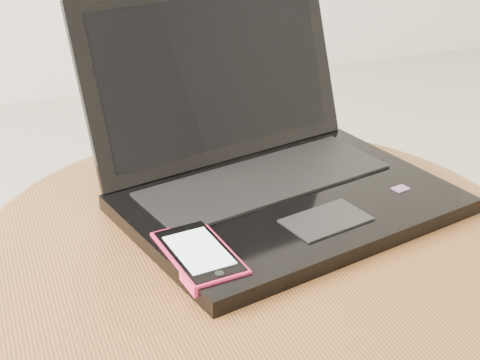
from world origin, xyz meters
name	(u,v)px	position (x,y,z in m)	size (l,w,h in m)	color
table	(256,316)	(0.11, 0.02, 0.41)	(0.65, 0.65, 0.52)	#602D1C
laptop	(266,164)	(0.16, 0.11, 0.56)	(0.44, 0.41, 0.24)	black
phone_black	(197,239)	(0.04, 0.03, 0.52)	(0.09, 0.12, 0.01)	black
phone_pink	(199,256)	(0.03, -0.02, 0.53)	(0.08, 0.12, 0.01)	#E32754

